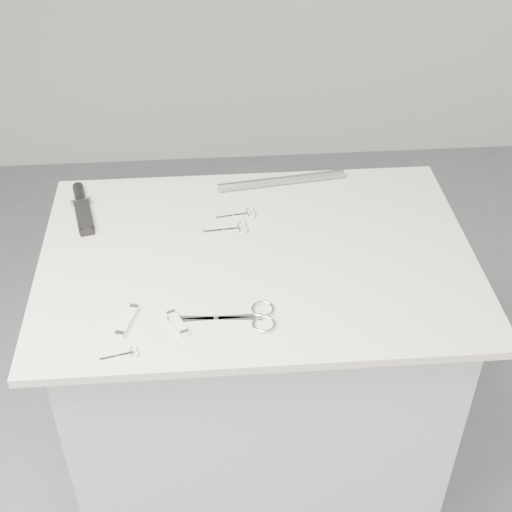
{
  "coord_description": "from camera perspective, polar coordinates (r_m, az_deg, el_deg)",
  "views": [
    {
      "loc": [
        -0.1,
        -1.29,
        1.94
      ],
      "look_at": [
        -0.0,
        -0.01,
        0.92
      ],
      "focal_mm": 50.0,
      "sensor_mm": 36.0,
      "label": 1
    }
  ],
  "objects": [
    {
      "name": "embroidery_scissors_b",
      "position": [
        1.72,
        -1.78,
        2.2
      ],
      "size": [
        0.11,
        0.05,
        0.0
      ],
      "rotation": [
        0.0,
        0.0,
        0.09
      ],
      "color": "silver",
      "rests_on": "display_board"
    },
    {
      "name": "display_board",
      "position": [
        1.65,
        0.1,
        -0.11
      ],
      "size": [
        1.0,
        0.7,
        0.02
      ],
      "primitive_type": "cube",
      "color": "beige",
      "rests_on": "plinth"
    },
    {
      "name": "pocket_knife_a",
      "position": [
        1.49,
        -10.26,
        -5.11
      ],
      "size": [
        0.05,
        0.09,
        0.01
      ],
      "rotation": [
        0.0,
        0.0,
        1.26
      ],
      "color": "beige",
      "rests_on": "display_board"
    },
    {
      "name": "embroidery_scissors_a",
      "position": [
        1.77,
        -1.07,
        3.38
      ],
      "size": [
        0.1,
        0.04,
        0.0
      ],
      "rotation": [
        0.0,
        0.0,
        0.17
      ],
      "color": "silver",
      "rests_on": "display_board"
    },
    {
      "name": "pocket_knife_b",
      "position": [
        1.47,
        -6.29,
        -5.39
      ],
      "size": [
        0.05,
        0.07,
        0.01
      ],
      "rotation": [
        0.0,
        0.0,
        2.0
      ],
      "color": "beige",
      "rests_on": "display_board"
    },
    {
      "name": "sheathed_knife",
      "position": [
        1.84,
        -13.76,
        3.91
      ],
      "size": [
        0.07,
        0.2,
        0.03
      ],
      "rotation": [
        0.0,
        0.0,
        1.79
      ],
      "color": "black",
      "rests_on": "display_board"
    },
    {
      "name": "metal_rail",
      "position": [
        1.88,
        2.07,
        6.04
      ],
      "size": [
        0.34,
        0.07,
        0.02
      ],
      "primitive_type": "cylinder",
      "rotation": [
        0.0,
        1.57,
        0.14
      ],
      "color": "gray",
      "rests_on": "display_board"
    },
    {
      "name": "large_shears",
      "position": [
        1.48,
        -0.77,
        -4.92
      ],
      "size": [
        0.22,
        0.1,
        0.01
      ],
      "rotation": [
        0.0,
        0.0,
        -0.04
      ],
      "color": "silver",
      "rests_on": "display_board"
    },
    {
      "name": "ground",
      "position": [
        2.33,
        0.07,
        -17.97
      ],
      "size": [
        4.0,
        4.0,
        0.01
      ],
      "primitive_type": "cube",
      "color": "slate",
      "rests_on": "ground"
    },
    {
      "name": "tiny_scissors",
      "position": [
        1.43,
        -10.45,
        -7.74
      ],
      "size": [
        0.08,
        0.04,
        0.0
      ],
      "rotation": [
        0.0,
        0.0,
        0.23
      ],
      "color": "silver",
      "rests_on": "display_board"
    },
    {
      "name": "plinth",
      "position": [
        1.97,
        0.09,
        -10.63
      ],
      "size": [
        0.9,
        0.6,
        0.9
      ],
      "primitive_type": "cube",
      "color": "#AFAFAD",
      "rests_on": "ground"
    }
  ]
}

